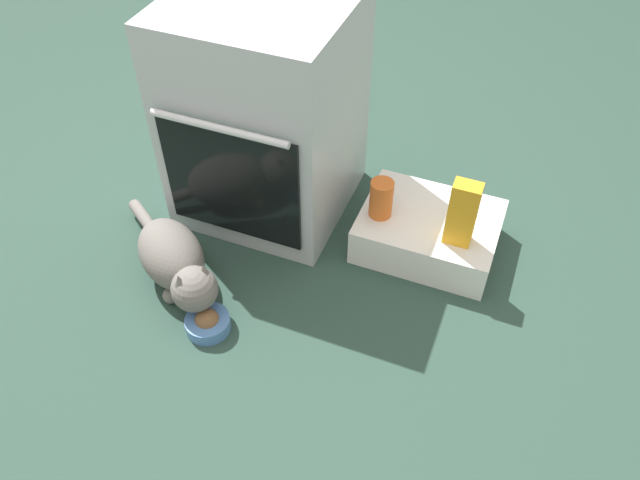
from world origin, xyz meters
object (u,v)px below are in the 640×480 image
at_px(juice_carton, 462,214).
at_px(food_bowl, 208,323).
at_px(sauce_jar, 381,199).
at_px(pantry_cabinet, 428,231).
at_px(cat, 175,261).
at_px(oven, 266,112).

bearing_deg(juice_carton, food_bowl, -140.86).
bearing_deg(sauce_jar, juice_carton, -5.47).
bearing_deg(juice_carton, sauce_jar, 174.53).
xyz_separation_m(pantry_cabinet, juice_carton, (0.11, -0.08, 0.19)).
height_order(cat, juice_carton, juice_carton).
distance_m(pantry_cabinet, cat, 0.88).
distance_m(food_bowl, juice_carton, 0.88).
xyz_separation_m(sauce_jar, juice_carton, (0.28, -0.03, 0.05)).
distance_m(food_bowl, sauce_jar, 0.71).
relative_size(pantry_cabinet, juice_carton, 1.97).
xyz_separation_m(oven, pantry_cabinet, (0.63, -0.03, -0.32)).
xyz_separation_m(oven, juice_carton, (0.73, -0.10, -0.13)).
xyz_separation_m(cat, juice_carton, (0.84, 0.41, 0.15)).
height_order(pantry_cabinet, cat, cat).
bearing_deg(oven, pantry_cabinet, -2.41).
height_order(oven, food_bowl, oven).
xyz_separation_m(pantry_cabinet, food_bowl, (-0.55, -0.62, -0.04)).
distance_m(pantry_cabinet, food_bowl, 0.83).
bearing_deg(oven, sauce_jar, -9.74).
height_order(cat, sauce_jar, sauce_jar).
bearing_deg(sauce_jar, food_bowl, -124.22).
distance_m(oven, pantry_cabinet, 0.70).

